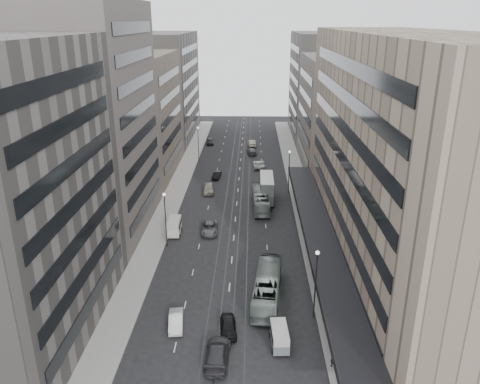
# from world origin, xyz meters

# --- Properties ---
(ground) EXTENTS (220.00, 220.00, 0.00)m
(ground) POSITION_xyz_m (0.00, 0.00, 0.00)
(ground) COLOR black
(ground) RESTS_ON ground
(sidewalk_right) EXTENTS (4.00, 125.00, 0.15)m
(sidewalk_right) POSITION_xyz_m (12.00, 37.50, 0.07)
(sidewalk_right) COLOR gray
(sidewalk_right) RESTS_ON ground
(sidewalk_left) EXTENTS (4.00, 125.00, 0.15)m
(sidewalk_left) POSITION_xyz_m (-12.00, 37.50, 0.07)
(sidewalk_left) COLOR gray
(sidewalk_left) RESTS_ON ground
(department_store) EXTENTS (19.20, 60.00, 30.00)m
(department_store) POSITION_xyz_m (21.45, 8.00, 14.95)
(department_store) COLOR gray
(department_store) RESTS_ON ground
(building_right_mid) EXTENTS (15.00, 28.00, 24.00)m
(building_right_mid) POSITION_xyz_m (21.50, 52.00, 12.00)
(building_right_mid) COLOR #534D48
(building_right_mid) RESTS_ON ground
(building_right_far) EXTENTS (15.00, 32.00, 28.00)m
(building_right_far) POSITION_xyz_m (21.50, 82.00, 14.00)
(building_right_far) COLOR slate
(building_right_far) RESTS_ON ground
(building_left_a) EXTENTS (15.00, 28.00, 30.00)m
(building_left_a) POSITION_xyz_m (-21.50, -8.00, 15.00)
(building_left_a) COLOR slate
(building_left_a) RESTS_ON ground
(building_left_b) EXTENTS (15.00, 26.00, 34.00)m
(building_left_b) POSITION_xyz_m (-21.50, 19.00, 17.00)
(building_left_b) COLOR #534D48
(building_left_b) RESTS_ON ground
(building_left_c) EXTENTS (15.00, 28.00, 25.00)m
(building_left_c) POSITION_xyz_m (-21.50, 46.00, 12.50)
(building_left_c) COLOR #665B4F
(building_left_c) RESTS_ON ground
(building_left_d) EXTENTS (15.00, 38.00, 28.00)m
(building_left_d) POSITION_xyz_m (-21.50, 79.00, 14.00)
(building_left_d) COLOR slate
(building_left_d) RESTS_ON ground
(lamp_right_near) EXTENTS (0.44, 0.44, 8.32)m
(lamp_right_near) POSITION_xyz_m (9.70, -5.00, 5.20)
(lamp_right_near) COLOR #262628
(lamp_right_near) RESTS_ON ground
(lamp_right_far) EXTENTS (0.44, 0.44, 8.32)m
(lamp_right_far) POSITION_xyz_m (9.70, 35.00, 5.20)
(lamp_right_far) COLOR #262628
(lamp_right_far) RESTS_ON ground
(lamp_left_near) EXTENTS (0.44, 0.44, 8.32)m
(lamp_left_near) POSITION_xyz_m (-9.70, 12.00, 5.20)
(lamp_left_near) COLOR #262628
(lamp_left_near) RESTS_ON ground
(lamp_left_far) EXTENTS (0.44, 0.44, 8.32)m
(lamp_left_far) POSITION_xyz_m (-9.70, 55.00, 5.20)
(lamp_left_far) COLOR #262628
(lamp_left_far) RESTS_ON ground
(bus_near) EXTENTS (4.02, 12.23, 3.35)m
(bus_near) POSITION_xyz_m (4.61, -1.47, 1.67)
(bus_near) COLOR gray
(bus_near) RESTS_ON ground
(bus_far) EXTENTS (3.08, 11.34, 3.13)m
(bus_far) POSITION_xyz_m (4.27, 27.13, 1.57)
(bus_far) COLOR #94A097
(bus_far) RESTS_ON ground
(double_decker) EXTENTS (2.63, 8.41, 4.59)m
(double_decker) POSITION_xyz_m (5.39, 30.63, 2.48)
(double_decker) COLOR slate
(double_decker) RESTS_ON ground
(vw_microbus) EXTENTS (1.97, 3.96, 2.09)m
(vw_microbus) POSITION_xyz_m (5.62, -9.94, 1.16)
(vw_microbus) COLOR slate
(vw_microbus) RESTS_ON ground
(panel_van) EXTENTS (2.11, 4.10, 2.54)m
(panel_van) POSITION_xyz_m (-9.20, 15.93, 1.40)
(panel_van) COLOR beige
(panel_van) RESTS_ON ground
(sedan_0) EXTENTS (2.12, 4.38, 1.44)m
(sedan_0) POSITION_xyz_m (0.29, -7.92, 0.72)
(sedan_0) COLOR black
(sedan_0) RESTS_ON ground
(sedan_1) EXTENTS (1.99, 4.40, 1.40)m
(sedan_1) POSITION_xyz_m (-5.42, -7.04, 0.70)
(sedan_1) COLOR white
(sedan_1) RESTS_ON ground
(sedan_2) EXTENTS (2.72, 5.43, 1.48)m
(sedan_2) POSITION_xyz_m (-3.85, 16.82, 0.74)
(sedan_2) COLOR #515154
(sedan_2) RESTS_ON ground
(sedan_3) EXTENTS (2.47, 5.83, 1.68)m
(sedan_3) POSITION_xyz_m (-0.56, -12.32, 0.84)
(sedan_3) COLOR #2B2B2E
(sedan_3) RESTS_ON ground
(sedan_4) EXTENTS (2.42, 5.17, 1.71)m
(sedan_4) POSITION_xyz_m (-5.61, 34.60, 0.86)
(sedan_4) COLOR #9C9581
(sedan_4) RESTS_ON ground
(sedan_5) EXTENTS (1.84, 4.21, 1.35)m
(sedan_5) POSITION_xyz_m (-4.66, 43.20, 0.67)
(sedan_5) COLOR black
(sedan_5) RESTS_ON ground
(sedan_6) EXTENTS (2.72, 5.50, 1.50)m
(sedan_6) POSITION_xyz_m (4.28, 51.02, 0.75)
(sedan_6) COLOR silver
(sedan_6) RESTS_ON ground
(sedan_7) EXTENTS (2.65, 5.21, 1.45)m
(sedan_7) POSITION_xyz_m (2.60, 62.15, 0.72)
(sedan_7) COLOR #565658
(sedan_7) RESTS_ON ground
(sedan_8) EXTENTS (2.23, 4.66, 1.54)m
(sedan_8) POSITION_xyz_m (-8.50, 71.68, 0.77)
(sedan_8) COLOR #2B2B2E
(sedan_8) RESTS_ON ground
(sedan_9) EXTENTS (2.34, 5.09, 1.62)m
(sedan_9) POSITION_xyz_m (2.57, 69.80, 0.81)
(sedan_9) COLOR #BEB79E
(sedan_9) RESTS_ON ground
(pedestrian) EXTENTS (0.90, 0.81, 2.06)m
(pedestrian) POSITION_xyz_m (10.60, -12.98, 1.18)
(pedestrian) COLOR black
(pedestrian) RESTS_ON sidewalk_right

